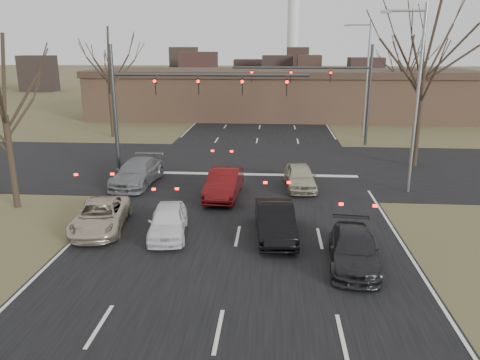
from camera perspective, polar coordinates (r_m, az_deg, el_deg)
The scene contains 18 objects.
ground at distance 17.55m, azimuth -1.07°, elevation -10.70°, with size 360.00×360.00×0.00m, color #4E4D29.
road_main at distance 76.02m, azimuth 3.17°, elevation 10.10°, with size 14.00×300.00×0.02m, color black.
road_cross at distance 31.63m, azimuth 1.43°, elevation 1.63°, with size 200.00×14.00×0.02m, color black.
building at distance 53.85m, azimuth 4.87°, elevation 10.44°, with size 42.40×10.40×5.30m.
mast_arm_near at distance 29.51m, azimuth -9.06°, elevation 10.38°, with size 12.12×0.24×8.00m.
mast_arm_far at distance 38.99m, azimuth 11.40°, elevation 11.53°, with size 11.12×0.24×8.00m.
streetlight_right_near at distance 26.73m, azimuth 20.50°, elevation 10.11°, with size 2.34×0.25×10.00m.
streetlight_right_far at distance 43.37m, azimuth 15.03°, elevation 12.49°, with size 2.34×0.25×10.00m.
tree_right_near at distance 33.01m, azimuth 21.98°, elevation 16.70°, with size 6.90×6.90×11.50m.
tree_left_far at distance 43.11m, azimuth -15.91°, elevation 14.75°, with size 5.70×5.70×9.50m.
tree_right_far at distance 52.38m, azimuth 19.84°, elevation 14.13°, with size 5.40×5.40×9.00m.
car_silver_suv at distance 21.70m, azimuth -16.67°, elevation -4.19°, with size 2.11×4.59×1.27m, color #B8AD94.
car_white_sedan at distance 20.37m, azimuth -8.79°, elevation -4.97°, with size 1.55×3.85×1.31m, color white.
car_black_hatch at distance 20.00m, azimuth 4.31°, elevation -4.98°, with size 1.55×4.45×1.47m, color black.
car_charcoal_sedan at distance 18.02m, azimuth 13.68°, elevation -8.23°, with size 1.76×4.34×1.26m, color black.
car_grey_ahead at distance 28.08m, azimuth -12.41°, elevation 0.91°, with size 2.07×5.10×1.48m, color slate.
car_red_ahead at distance 25.18m, azimuth -1.96°, elevation -0.43°, with size 1.60×4.59×1.51m, color #4E0B0C.
car_silver_ahead at distance 26.94m, azimuth 7.33°, elevation 0.42°, with size 1.64×4.08×1.39m, color #B8B295.
Camera 1 is at (1.49, -15.60, 7.91)m, focal length 35.00 mm.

